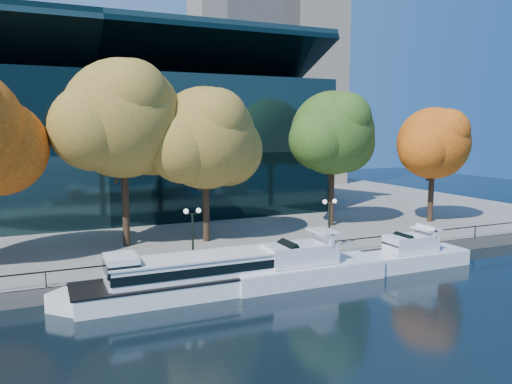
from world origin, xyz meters
name	(u,v)px	position (x,y,z in m)	size (l,w,h in m)	color
ground	(220,297)	(0.00, 0.00, 0.00)	(160.00, 160.00, 0.00)	black
promenade	(126,207)	(0.00, 36.38, 0.50)	(90.00, 67.08, 1.00)	slate
railing	(204,255)	(0.00, 3.25, 1.94)	(88.20, 0.08, 0.99)	black
convention_building	(95,146)	(-4.00, 31.79, 8.51)	(50.00, 24.57, 21.43)	black
office_tower	(264,1)	(28.00, 55.00, 33.02)	(22.50, 22.50, 65.90)	tan
tour_boat	(186,276)	(-1.89, 1.14, 1.29)	(15.98, 3.56, 3.03)	white
cruiser_near	(300,267)	(6.11, 0.75, 1.09)	(12.12, 3.12, 3.51)	white
cruiser_far	(410,254)	(15.64, 0.72, 1.00)	(9.65, 2.68, 3.15)	white
tree_2	(125,121)	(-3.56, 12.14, 11.10)	(11.80, 9.67, 15.02)	black
tree_3	(207,140)	(2.94, 11.22, 9.55)	(10.63, 8.71, 12.98)	black
tree_4	(334,135)	(16.40, 12.94, 9.92)	(10.14, 8.31, 13.15)	black
tree_5	(435,145)	(26.92, 10.67, 8.88)	(9.08, 7.45, 11.68)	black
lamp_1	(193,223)	(-0.42, 4.50, 3.98)	(1.26, 0.36, 4.03)	black
lamp_2	(330,212)	(10.73, 4.50, 3.98)	(1.26, 0.36, 4.03)	black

